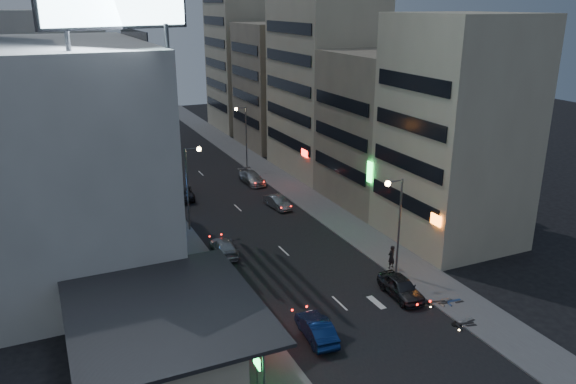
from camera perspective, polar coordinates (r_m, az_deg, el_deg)
ground at (r=38.90m, az=8.26°, el=-13.80°), size 180.00×180.00×0.00m
sidewalk_left at (r=61.78m, az=-13.39°, el=-1.42°), size 4.00×120.00×0.12m
sidewalk_right at (r=66.37m, az=0.22°, el=0.51°), size 4.00×120.00×0.12m
food_court at (r=35.07m, az=-13.70°, el=-14.31°), size 11.00×13.00×3.88m
white_building at (r=48.73m, az=-22.15°, el=3.31°), size 14.00×24.00×18.00m
shophouse_near at (r=51.55m, az=16.68°, el=5.84°), size 10.00×11.00×20.00m
shophouse_mid at (r=61.15m, az=9.86°, el=6.36°), size 11.00×12.00×16.00m
shophouse_far at (r=71.33m, az=3.73°, el=10.78°), size 10.00×14.00×22.00m
far_left_a at (r=73.12m, az=-22.24°, el=8.86°), size 11.00×10.00×20.00m
far_left_b at (r=86.32m, az=-22.87°, el=8.40°), size 12.00×10.00×15.00m
far_right_a at (r=85.19m, az=-0.83°, el=10.75°), size 11.00×12.00×18.00m
far_right_b at (r=97.92m, az=-3.96°, el=13.52°), size 12.00×12.00×24.00m
street_lamp_right_near at (r=43.98m, az=10.90°, el=-2.17°), size 1.60×0.44×8.02m
street_lamp_left at (r=53.11m, az=-9.84°, el=1.55°), size 1.60×0.44×8.02m
street_lamp_right_far at (r=73.16m, az=-4.57°, el=6.48°), size 1.60×0.44×8.02m
parked_car_right_near at (r=42.99m, az=11.40°, el=-9.44°), size 2.06×4.63×1.55m
parked_car_right_mid at (r=59.62m, az=-1.09°, el=-1.04°), size 1.85×4.05×1.29m
parked_car_left at (r=63.61m, az=-10.69°, el=-0.05°), size 2.90×5.20×1.37m
parked_car_right_far at (r=67.82m, az=-3.69°, el=1.45°), size 2.27×5.00×1.42m
road_car_blue at (r=37.48m, az=2.91°, el=-13.68°), size 1.97×4.54×1.45m
road_car_silver at (r=49.12m, az=-6.53°, el=-5.58°), size 2.45×4.90×1.37m
person at (r=46.79m, az=10.45°, el=-6.50°), size 0.82×0.66×1.97m
scooter_black_a at (r=40.98m, az=18.35°, el=-11.69°), size 1.05×2.00×1.17m
scooter_silver_a at (r=41.48m, az=18.10°, el=-11.37°), size 0.68×1.73×1.04m
scooter_blue at (r=43.57m, az=17.10°, el=-9.67°), size 0.76×1.88×1.12m
scooter_black_b at (r=43.05m, az=15.72°, el=-9.89°), size 1.16×1.96×1.14m
scooter_silver_b at (r=43.47m, az=15.99°, el=-9.64°), size 0.86×1.89×1.11m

